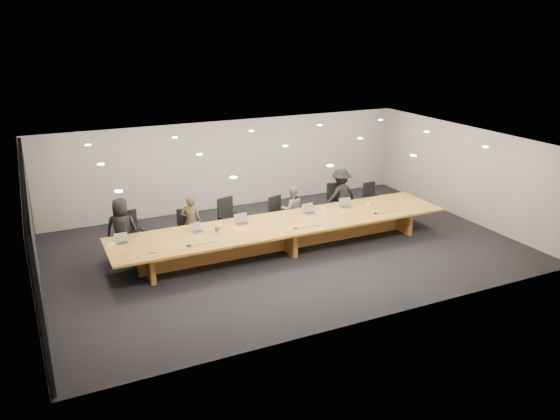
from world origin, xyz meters
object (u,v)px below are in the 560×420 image
Objects in this scene: chair_mid_left at (231,219)px; water_bottle at (221,228)px; paper_cup_far at (369,204)px; chair_far_right at (373,199)px; mic_right at (376,213)px; conference_table at (285,231)px; mic_left at (189,245)px; paper_cup_near at (324,209)px; person_a at (122,229)px; chair_left at (186,228)px; laptop_b at (197,228)px; laptop_e at (346,203)px; amber_mug at (217,229)px; chair_right at (337,203)px; laptop_d at (310,209)px; person_d at (341,195)px; mic_center at (296,228)px; person_c at (292,209)px; person_b at (191,222)px; av_box at (153,251)px; chair_far_left at (132,235)px; laptop_a at (122,239)px; laptop_c at (243,219)px.

water_bottle is at bearing -136.53° from chair_mid_left.
water_bottle is 4.49m from paper_cup_far.
mic_right is (-1.09, -1.71, 0.25)m from chair_far_right.
conference_table is 2.75m from mic_left.
mic_right is at bearing -36.09° from paper_cup_near.
chair_left is at bearing -153.99° from person_a.
laptop_b is at bearing 171.51° from mic_right.
amber_mug is (-3.89, -0.20, -0.08)m from laptop_e.
laptop_d is at bearing -137.35° from chair_right.
person_d reaches higher than conference_table.
mic_center is (0.05, -0.53, 0.24)m from conference_table.
laptop_b is 0.89m from mic_left.
person_c reaches higher than mic_center.
person_b reaches higher than laptop_b.
person_b is 4.33m from laptop_e.
chair_mid_left is at bearing 54.95° from av_box.
paper_cup_near is (-2.24, -0.88, 0.28)m from chair_far_right.
chair_far_right is 7.57m from person_a.
laptop_d reaches higher than laptop_e.
conference_table is 2.30m from laptop_b.
water_bottle is (-4.06, -1.21, 0.28)m from chair_right.
chair_far_right is 9.56× the size of amber_mug.
person_b reaches higher than mic_right.
laptop_e is (4.25, -0.81, 0.16)m from person_b.
chair_far_left is 12.37× the size of paper_cup_far.
mic_right is (1.62, -0.74, -0.12)m from laptop_d.
person_b reaches higher than laptop_a.
conference_table is 8.67× the size of chair_far_right.
amber_mug is 0.57× the size of av_box.
paper_cup_far is (-0.89, -1.07, 0.28)m from chair_far_right.
conference_table is 82.86× the size of amber_mug.
person_d is 13.63× the size of mic_center.
chair_far_left is 1.73m from laptop_b.
laptop_c reaches higher than mic_right.
chair_far_right is at bearing -159.78° from person_a.
person_c is 7.08× the size of av_box.
chair_left is 0.29m from person_b.
av_box is (-1.27, -1.81, 0.26)m from chair_left.
amber_mug is 4.38m from mic_right.
laptop_e is at bearing -168.26° from person_a.
chair_mid_left reaches higher than chair_far_right.
laptop_b is (0.02, -1.04, 0.36)m from chair_left.
chair_far_left is at bearing 115.47° from av_box.
chair_far_left is at bearing -179.00° from laptop_e.
laptop_e reaches higher than paper_cup_far.
chair_mid_left reaches higher than amber_mug.
paper_cup_near is (-0.93, -0.82, 0.20)m from chair_right.
chair_left is 3.42× the size of laptop_b.
person_b is (-5.79, -0.12, 0.20)m from chair_far_right.
amber_mug is at bearing -6.08° from laptop_a.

